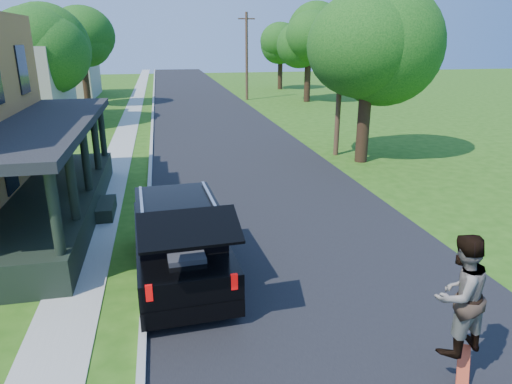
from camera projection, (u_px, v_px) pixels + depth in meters
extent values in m
plane|color=#285611|center=(330.00, 294.00, 10.16)|extent=(140.00, 140.00, 0.00)
cube|color=black|center=(218.00, 129.00, 28.72)|extent=(8.00, 120.00, 0.02)
cube|color=#A9AAA4|center=(152.00, 132.00, 27.94)|extent=(0.15, 120.00, 0.12)
cube|color=#9F9F97|center=(126.00, 133.00, 27.64)|extent=(1.30, 120.00, 0.03)
cube|color=black|center=(58.00, 205.00, 14.27)|extent=(2.40, 10.00, 0.90)
cube|color=black|center=(46.00, 124.00, 13.46)|extent=(2.60, 10.30, 0.25)
cube|color=#AAA697|center=(52.00, 70.00, 43.87)|extent=(8.00, 8.00, 5.00)
pyramid|color=black|center=(44.00, 18.00, 42.37)|extent=(12.78, 12.78, 2.20)
cube|color=black|center=(180.00, 250.00, 10.71)|extent=(2.24, 4.81, 0.91)
cube|color=black|center=(178.00, 218.00, 10.63)|extent=(1.98, 3.02, 0.59)
cube|color=black|center=(177.00, 206.00, 10.53)|extent=(2.03, 3.11, 0.09)
cube|color=black|center=(189.00, 228.00, 8.13)|extent=(1.87, 1.08, 0.41)
cube|color=#303035|center=(187.00, 265.00, 9.32)|extent=(0.78, 0.68, 0.48)
cube|color=silver|center=(142.00, 205.00, 10.30)|extent=(0.21, 2.59, 0.06)
cube|color=silver|center=(211.00, 199.00, 10.69)|extent=(0.21, 2.59, 0.06)
cube|color=#990505|center=(149.00, 293.00, 8.28)|extent=(0.13, 0.07, 0.32)
cube|color=#990505|center=(234.00, 282.00, 8.67)|extent=(0.13, 0.07, 0.32)
cylinder|color=black|center=(142.00, 240.00, 12.03)|extent=(0.30, 0.74, 0.73)
cylinder|color=black|center=(207.00, 233.00, 12.45)|extent=(0.30, 0.74, 0.73)
cylinder|color=black|center=(146.00, 302.00, 9.19)|extent=(0.30, 0.74, 0.73)
cylinder|color=black|center=(230.00, 291.00, 9.61)|extent=(0.30, 0.74, 0.73)
imported|color=black|center=(459.00, 295.00, 7.02)|extent=(1.14, 0.99, 2.00)
cube|color=#BA2F10|center=(463.00, 368.00, 7.38)|extent=(0.42, 0.45, 0.67)
cylinder|color=black|center=(47.00, 103.00, 28.90)|extent=(0.65, 0.65, 3.03)
sphere|color=#367D21|center=(39.00, 47.00, 27.82)|extent=(6.35, 6.35, 5.59)
sphere|color=#367D21|center=(43.00, 26.00, 27.29)|extent=(5.50, 5.50, 4.85)
sphere|color=#367D21|center=(29.00, 37.00, 27.82)|extent=(5.64, 5.64, 4.97)
cylinder|color=black|center=(86.00, 85.00, 37.52)|extent=(0.59, 0.59, 3.56)
sphere|color=#367D21|center=(81.00, 42.00, 36.46)|extent=(5.13, 5.13, 4.67)
sphere|color=#367D21|center=(85.00, 29.00, 35.98)|extent=(4.45, 4.45, 4.05)
sphere|color=#367D21|center=(74.00, 36.00, 36.50)|extent=(4.56, 4.56, 4.15)
cylinder|color=black|center=(363.00, 131.00, 20.71)|extent=(0.66, 0.66, 2.86)
sphere|color=#367D21|center=(368.00, 62.00, 19.75)|extent=(5.51, 5.51, 4.73)
sphere|color=#367D21|center=(381.00, 37.00, 19.14)|extent=(4.78, 4.78, 4.10)
sphere|color=#367D21|center=(355.00, 49.00, 19.95)|extent=(4.90, 4.90, 4.20)
cylinder|color=black|center=(307.00, 81.00, 40.68)|extent=(0.72, 0.72, 3.67)
sphere|color=#367D21|center=(309.00, 40.00, 39.59)|extent=(6.16, 6.16, 4.76)
sphere|color=#367D21|center=(314.00, 27.00, 38.91)|extent=(5.34, 5.34, 4.13)
sphere|color=#367D21|center=(304.00, 34.00, 39.87)|extent=(5.47, 5.47, 4.23)
cylinder|color=black|center=(280.00, 74.00, 50.92)|extent=(0.69, 0.69, 3.28)
sphere|color=#367D21|center=(281.00, 45.00, 49.94)|extent=(5.61, 5.61, 4.26)
sphere|color=#367D21|center=(284.00, 36.00, 49.31)|extent=(4.86, 4.86, 3.69)
sphere|color=#367D21|center=(277.00, 41.00, 50.23)|extent=(4.98, 4.98, 3.78)
cylinder|color=#4C3123|center=(341.00, 61.00, 20.95)|extent=(0.28, 0.28, 8.88)
cylinder|color=#4C3123|center=(247.00, 57.00, 41.28)|extent=(0.25, 0.25, 7.65)
cube|color=#4C3123|center=(246.00, 19.00, 40.24)|extent=(1.53, 0.14, 0.11)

